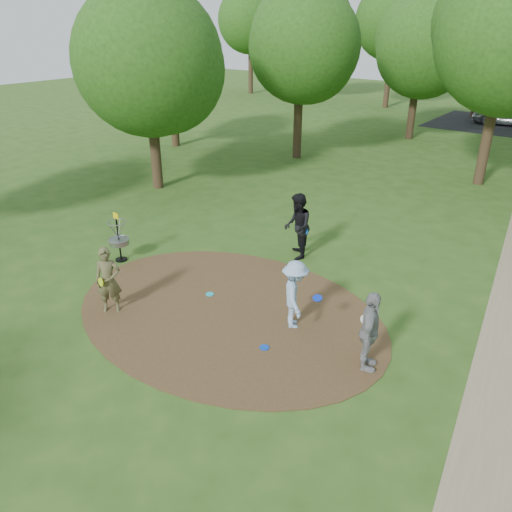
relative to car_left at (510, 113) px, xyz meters
The scene contains 11 objects.
ground 30.12m from the car_left, 89.67° to the right, with size 100.00×100.00×0.00m, color #2D5119.
dirt_clearing 30.12m from the car_left, 89.67° to the right, with size 8.40×8.40×0.02m, color #47301C.
player_observer_with_disc 31.91m from the car_left, 93.91° to the right, with size 0.75×0.74×1.74m.
player_throwing_with_disc 29.68m from the car_left, 86.41° to the right, with size 1.35×1.25×1.71m.
player_walking_with_disc 26.37m from the car_left, 90.39° to the right, with size 1.20×1.25×2.03m.
player_waiting_with_disc 30.31m from the car_left, 82.50° to the right, with size 0.77×1.15×1.82m.
disc_ground_cyan 29.78m from the car_left, 91.41° to the right, with size 0.22×0.22×0.02m, color #1AB7D5.
disc_ground_blue 30.87m from the car_left, 86.57° to the right, with size 0.22×0.22×0.02m, color #0B3DC5.
car_left is the anchor object (origin of this frame).
disc_golf_basket 30.12m from the car_left, 98.26° to the right, with size 0.63×0.63×1.54m.
tree_ring 21.65m from the car_left, 84.69° to the right, with size 36.70×44.84×8.95m.
Camera 1 is at (7.08, -8.14, 6.73)m, focal length 35.00 mm.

